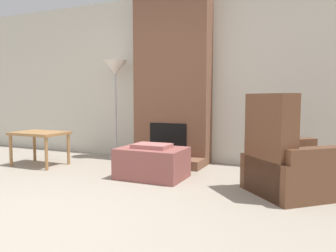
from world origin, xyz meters
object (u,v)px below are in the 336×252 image
object	(u,v)px
ottoman	(152,162)
side_table	(40,136)
armchair	(293,167)
floor_lamp_left	(115,72)

from	to	relation	value
ottoman	side_table	size ratio (longest dim) A/B	1.08
ottoman	side_table	distance (m)	1.86
side_table	ottoman	bearing A→B (deg)	-0.61
armchair	side_table	size ratio (longest dim) A/B	1.62
ottoman	armchair	bearing A→B (deg)	-0.45
ottoman	floor_lamp_left	distance (m)	1.91
armchair	side_table	distance (m)	3.48
side_table	armchair	bearing A→B (deg)	-0.54
side_table	floor_lamp_left	world-z (taller)	floor_lamp_left
armchair	floor_lamp_left	xyz separation A→B (m)	(-2.76, 0.97, 1.12)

